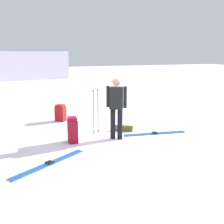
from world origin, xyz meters
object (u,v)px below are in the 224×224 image
skier_standing (116,105)px  ski_pair_far (50,163)px  ski_poles_planted_near (96,109)px  sleeping_mat_rolled (124,128)px  ski_pair_near (155,133)px  backpack_bright (73,130)px  backpack_large_dark (61,113)px

skier_standing → ski_pair_far: (-2.01, -1.04, -0.94)m
ski_poles_planted_near → sleeping_mat_rolled: (0.87, -0.07, -0.64)m
ski_pair_near → sleeping_mat_rolled: sleeping_mat_rolled is taller
skier_standing → ski_poles_planted_near: 0.80m
ski_pair_far → sleeping_mat_rolled: 3.02m
ski_pair_near → backpack_bright: (-2.42, 0.20, 0.32)m
ski_pair_near → sleeping_mat_rolled: size_ratio=3.41×
backpack_bright → backpack_large_dark: bearing=85.9°
backpack_bright → ski_poles_planted_near: size_ratio=0.52×
backpack_large_dark → ski_pair_far: bearing=-105.4°
ski_pair_far → ski_poles_planted_near: (1.65, 1.73, 0.72)m
backpack_large_dark → ski_poles_planted_near: (0.66, -1.88, 0.44)m
skier_standing → ski_poles_planted_near: size_ratio=1.29×
ski_pair_far → backpack_bright: 1.51m
backpack_large_dark → ski_poles_planted_near: size_ratio=0.44×
backpack_bright → skier_standing: bearing=-8.7°
ski_poles_planted_near → ski_pair_near: bearing=-23.7°
ski_pair_near → backpack_bright: 2.45m
skier_standing → ski_pair_far: skier_standing is taller
sleeping_mat_rolled → skier_standing: bearing=-129.9°
ski_pair_near → backpack_large_dark: backpack_large_dark is taller
ski_pair_far → backpack_bright: bearing=56.1°
sleeping_mat_rolled → ski_poles_planted_near: bearing=175.2°
skier_standing → sleeping_mat_rolled: size_ratio=3.09×
ski_pair_near → ski_pair_far: 3.40m
backpack_large_dark → backpack_bright: backpack_bright is taller
backpack_large_dark → skier_standing: bearing=-68.3°
backpack_bright → ski_poles_planted_near: bearing=31.2°
ski_pair_far → backpack_large_dark: (0.99, 3.61, 0.27)m
backpack_large_dark → sleeping_mat_rolled: size_ratio=1.06×
ski_pair_far → backpack_large_dark: backpack_large_dark is taller
backpack_large_dark → backpack_bright: size_ratio=0.86×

